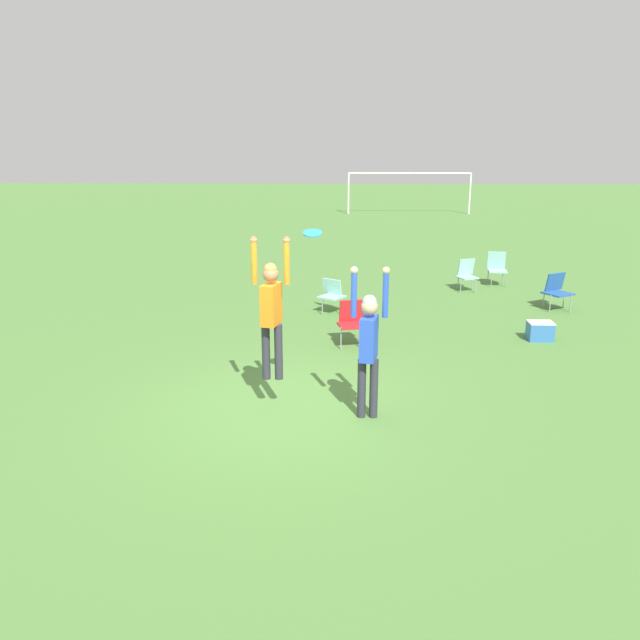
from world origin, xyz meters
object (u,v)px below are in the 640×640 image
(frisbee, at_px, (313,233))
(camping_chair_2, at_px, (352,319))
(camping_chair_0, at_px, (557,289))
(camping_chair_4, at_px, (467,273))
(person_jumping, at_px, (271,305))
(cooler_box, at_px, (540,331))
(camping_chair_1, at_px, (332,293))
(person_defending, at_px, (369,339))
(camping_chair_3, at_px, (497,266))

(frisbee, xyz_separation_m, camping_chair_2, (0.62, 3.10, -2.07))
(camping_chair_0, relative_size, camping_chair_4, 1.01)
(person_jumping, xyz_separation_m, cooler_box, (4.97, 3.49, -1.36))
(camping_chair_1, xyz_separation_m, camping_chair_2, (0.42, -2.57, 0.08))
(frisbee, height_order, cooler_box, frisbee)
(person_defending, xyz_separation_m, camping_chair_0, (4.73, 6.35, -0.67))
(camping_chair_2, bearing_deg, person_jumping, 55.39)
(camping_chair_3, distance_m, cooler_box, 5.25)
(camping_chair_1, bearing_deg, camping_chair_0, -141.03)
(camping_chair_2, relative_size, camping_chair_4, 1.05)
(person_defending, relative_size, camping_chair_1, 2.83)
(camping_chair_0, bearing_deg, camping_chair_2, 0.72)
(camping_chair_1, distance_m, camping_chair_2, 2.61)
(camping_chair_3, bearing_deg, frisbee, 69.49)
(camping_chair_0, bearing_deg, camping_chair_3, -104.73)
(camping_chair_2, distance_m, cooler_box, 3.80)
(person_jumping, height_order, camping_chair_3, person_jumping)
(person_jumping, distance_m, camping_chair_4, 9.17)
(frisbee, relative_size, camping_chair_2, 0.31)
(camping_chair_0, bearing_deg, cooler_box, 35.31)
(person_defending, bearing_deg, camping_chair_3, 169.37)
(camping_chair_4, bearing_deg, person_jumping, 39.01)
(person_jumping, bearing_deg, camping_chair_1, 5.14)
(camping_chair_0, bearing_deg, person_defending, 22.73)
(person_defending, xyz_separation_m, frisbee, (-0.78, 0.28, 1.42))
(person_jumping, height_order, camping_chair_1, person_jumping)
(frisbee, bearing_deg, camping_chair_0, 47.75)
(camping_chair_1, distance_m, cooler_box, 4.70)
(person_defending, xyz_separation_m, camping_chair_3, (3.97, 9.03, -0.63))
(camping_chair_1, bearing_deg, person_defending, 130.21)
(person_defending, distance_m, frisbee, 1.65)
(camping_chair_4, bearing_deg, camping_chair_2, 35.05)
(camping_chair_0, xyz_separation_m, cooler_box, (-1.14, -2.55, -0.30))
(person_jumping, relative_size, camping_chair_4, 2.50)
(camping_chair_3, bearing_deg, person_jumping, 66.46)
(frisbee, xyz_separation_m, camping_chair_4, (3.78, 8.03, -2.11))
(person_defending, distance_m, camping_chair_0, 7.95)
(person_jumping, height_order, camping_chair_0, person_jumping)
(person_jumping, bearing_deg, person_defending, -90.00)
(frisbee, xyz_separation_m, camping_chair_1, (0.20, 5.67, -2.15))
(camping_chair_4, bearing_deg, camping_chair_3, -165.93)
(frisbee, distance_m, camping_chair_2, 3.77)
(cooler_box, bearing_deg, camping_chair_3, 85.84)
(camping_chair_0, height_order, camping_chair_4, camping_chair_0)
(frisbee, xyz_separation_m, camping_chair_3, (4.76, 8.75, -2.06))
(frisbee, relative_size, camping_chair_4, 0.32)
(person_defending, distance_m, camping_chair_3, 9.89)
(camping_chair_3, relative_size, camping_chair_4, 1.10)
(person_jumping, xyz_separation_m, person_defending, (1.38, -0.32, -0.39))
(camping_chair_1, height_order, camping_chair_2, camping_chair_2)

